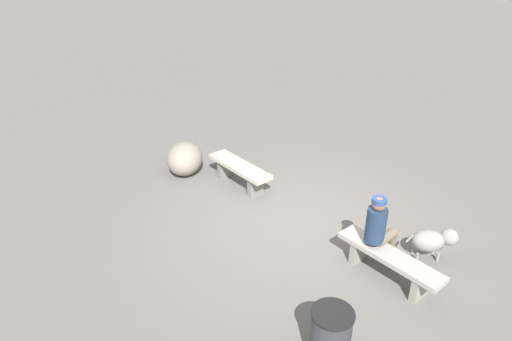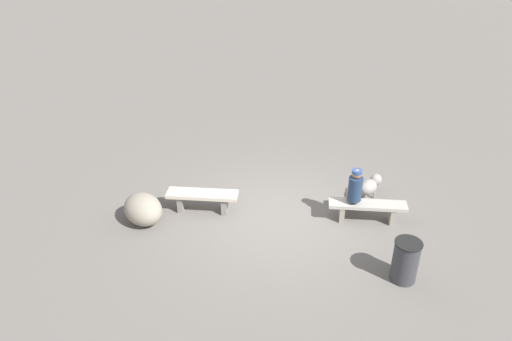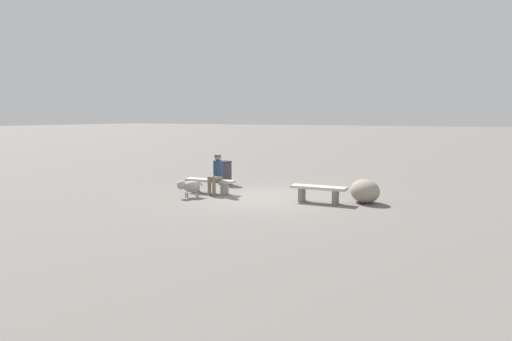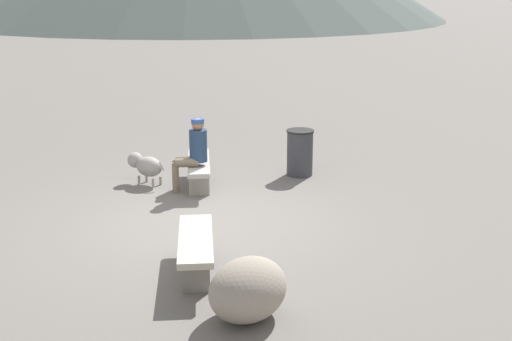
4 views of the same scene
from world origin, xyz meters
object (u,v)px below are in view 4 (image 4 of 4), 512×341
(bench_right, at_px, (199,167))
(boulder, at_px, (248,289))
(seated_person, at_px, (193,150))
(trash_bin, at_px, (300,153))
(dog, at_px, (146,165))
(bench_left, at_px, (196,247))

(bench_right, xyz_separation_m, boulder, (-4.78, -0.76, 0.01))
(seated_person, height_order, trash_bin, seated_person)
(boulder, bearing_deg, dog, 19.15)
(bench_right, bearing_deg, seated_person, 163.14)
(bench_left, bearing_deg, dog, 13.15)
(trash_bin, bearing_deg, bench_left, 158.35)
(dog, height_order, trash_bin, trash_bin)
(dog, xyz_separation_m, boulder, (-4.88, -1.70, -0.00))
(dog, relative_size, boulder, 0.74)
(dog, distance_m, boulder, 5.17)
(bench_right, bearing_deg, trash_bin, -75.34)
(bench_right, xyz_separation_m, seated_person, (-0.31, 0.08, 0.39))
(bench_right, height_order, trash_bin, trash_bin)
(trash_bin, xyz_separation_m, boulder, (-5.35, 1.05, -0.09))
(bench_left, bearing_deg, bench_right, -0.69)
(bench_right, relative_size, boulder, 1.77)
(bench_left, relative_size, dog, 2.25)
(bench_left, relative_size, boulder, 1.67)
(bench_left, bearing_deg, seated_person, 0.86)
(bench_left, distance_m, trash_bin, 4.51)
(seated_person, bearing_deg, boulder, -172.55)
(trash_bin, bearing_deg, bench_right, 107.67)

